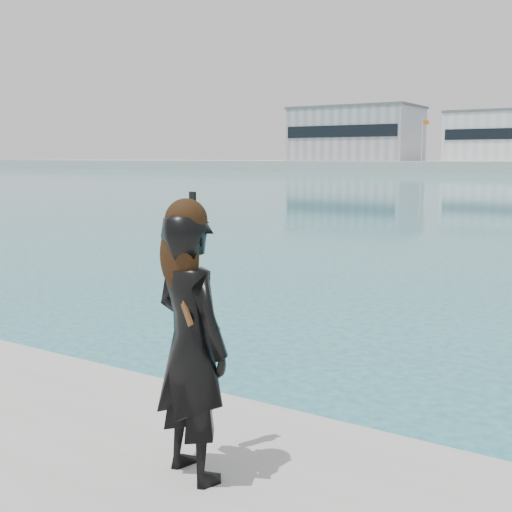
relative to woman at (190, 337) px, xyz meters
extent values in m
cube|color=gray|center=(-55.44, 128.19, 5.86)|extent=(26.00, 16.00, 11.00)
cube|color=black|center=(-55.44, 120.09, 6.41)|extent=(24.70, 0.20, 2.42)
cube|color=#59595B|center=(-55.44, 128.19, 11.61)|extent=(26.52, 16.32, 0.50)
cube|color=black|center=(-22.44, 120.59, 5.31)|extent=(22.80, 0.20, 1.98)
cylinder|color=silver|center=(-38.44, 121.19, 4.36)|extent=(0.16, 0.16, 8.00)
cube|color=#BF570B|center=(-37.84, 121.19, 7.76)|extent=(1.20, 0.04, 0.80)
imported|color=black|center=(0.00, 0.00, -0.05)|extent=(0.66, 0.53, 1.58)
sphere|color=black|center=(0.00, -0.02, 0.68)|extent=(0.24, 0.24, 0.24)
ellipsoid|color=black|center=(-0.02, -0.06, 0.48)|extent=(0.26, 0.14, 0.42)
cylinder|color=tan|center=(-0.18, 0.16, 0.58)|extent=(0.12, 0.20, 0.34)
cylinder|color=white|center=(-0.17, 0.20, 0.71)|extent=(0.09, 0.09, 0.03)
cube|color=black|center=(-0.16, 0.24, 0.77)|extent=(0.06, 0.03, 0.12)
cube|color=#4C2D14|center=(0.01, -0.09, 0.26)|extent=(0.22, 0.08, 0.32)
camera|label=1|loc=(2.24, -2.82, 1.03)|focal=45.00mm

